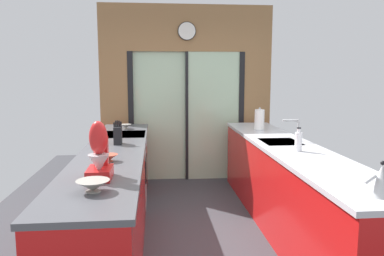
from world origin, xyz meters
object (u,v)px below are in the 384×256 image
Objects in this scene: soap_bottle at (298,141)px; mixing_bowl_far at (126,126)px; mixing_bowl_near at (93,186)px; knife_block at (118,135)px; oven_range at (123,170)px; stand_mixer at (99,157)px; kettle at (382,180)px; paper_towel_roll at (259,120)px; mixing_bowl_mid at (109,158)px.

mixing_bowl_far is at bearing 136.75° from soap_bottle.
mixing_bowl_near is 1.42× the size of mixing_bowl_far.
mixing_bowl_near is 1.67m from knife_block.
mixing_bowl_far reaches higher than oven_range.
mixing_bowl_far is 0.36× the size of stand_mixer.
kettle reaches higher than mixing_bowl_far.
mixing_bowl_near is 0.91× the size of soap_bottle.
soap_bottle is 1.40m from paper_towel_roll.
kettle is at bearing -55.33° from oven_range.
knife_block is (0.02, -0.68, 0.56)m from oven_range.
mixing_bowl_mid is 0.61× the size of knife_block.
paper_towel_roll reaches higher than mixing_bowl_mid.
oven_range is at bearing 145.57° from soap_bottle.
mixing_bowl_near is at bearing -89.55° from oven_range.
mixing_bowl_near is 1.36× the size of mixing_bowl_mid.
stand_mixer reaches higher than oven_range.
paper_towel_roll is at bearing 51.15° from stand_mixer.
kettle is at bearing -89.95° from paper_towel_roll.
mixing_bowl_near is at bearing -90.00° from knife_block.
oven_range is 0.67m from mixing_bowl_far.
mixing_bowl_far is 2.49m from stand_mixer.
paper_towel_roll reaches higher than mixing_bowl_far.
knife_block reaches higher than oven_range.
mixing_bowl_mid is 0.63× the size of kettle.
mixing_bowl_near is 0.33m from stand_mixer.
soap_bottle is at bearing -34.43° from oven_range.
kettle is at bearing -17.47° from stand_mixer.
mixing_bowl_mid is at bearing -171.47° from soap_bottle.
knife_block is at bearing 90.00° from stand_mixer.
oven_range is 0.89m from knife_block.
soap_bottle is at bearing -90.00° from paper_towel_roll.
stand_mixer reaches higher than paper_towel_roll.
mixing_bowl_mid is 0.67× the size of soap_bottle.
mixing_bowl_far is 1.80m from paper_towel_roll.
oven_range is at bearing 90.70° from mixing_bowl_mid.
paper_towel_roll is (1.78, -0.27, 0.10)m from mixing_bowl_far.
soap_bottle is (-0.00, 1.37, -0.00)m from kettle.
soap_bottle is (1.78, -0.55, 0.00)m from knife_block.
oven_range is 2.19× the size of stand_mixer.
oven_range is 5.87× the size of mixing_bowl_mid.
knife_block is 0.61× the size of stand_mixer.
soap_bottle is at bearing 32.20° from mixing_bowl_near.
mixing_bowl_far is at bearing 90.00° from knife_block.
mixing_bowl_far reaches higher than mixing_bowl_mid.
mixing_bowl_mid is at bearing 148.23° from kettle.
stand_mixer is (0.02, -2.04, 0.63)m from oven_range.
stand_mixer is at bearing -90.00° from mixing_bowl_far.
mixing_bowl_mid is 2.10m from kettle.
paper_towel_roll is at bearing -8.77° from mixing_bowl_far.
stand_mixer reaches higher than kettle.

